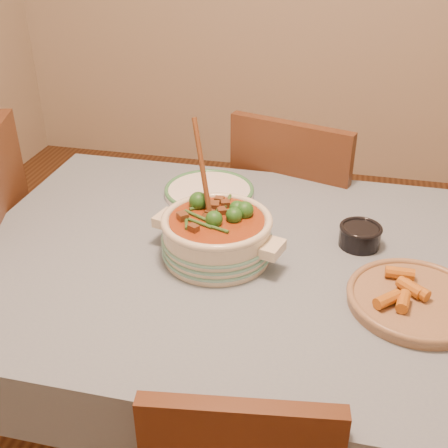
{
  "coord_description": "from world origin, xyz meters",
  "views": [
    {
      "loc": [
        0.14,
        -1.23,
        1.59
      ],
      "look_at": [
        -0.14,
        -0.01,
        0.86
      ],
      "focal_mm": 45.0,
      "sensor_mm": 36.0,
      "label": 1
    }
  ],
  "objects_px": {
    "condiment_bowl": "(360,235)",
    "chair_far": "(297,215)",
    "dining_table": "(276,288)",
    "white_plate": "(209,191)",
    "fried_plate": "(416,298)",
    "stew_casserole": "(217,233)"
  },
  "relations": [
    {
      "from": "condiment_bowl",
      "to": "chair_far",
      "type": "height_order",
      "value": "chair_far"
    },
    {
      "from": "dining_table",
      "to": "white_plate",
      "type": "xyz_separation_m",
      "value": [
        -0.27,
        0.33,
        0.1
      ]
    },
    {
      "from": "dining_table",
      "to": "white_plate",
      "type": "distance_m",
      "value": 0.44
    },
    {
      "from": "white_plate",
      "to": "chair_far",
      "type": "distance_m",
      "value": 0.48
    },
    {
      "from": "dining_table",
      "to": "white_plate",
      "type": "relative_size",
      "value": 5.53
    },
    {
      "from": "condiment_bowl",
      "to": "fried_plate",
      "type": "distance_m",
      "value": 0.27
    },
    {
      "from": "condiment_bowl",
      "to": "dining_table",
      "type": "bearing_deg",
      "value": -149.44
    },
    {
      "from": "condiment_bowl",
      "to": "chair_far",
      "type": "distance_m",
      "value": 0.63
    },
    {
      "from": "fried_plate",
      "to": "chair_far",
      "type": "xyz_separation_m",
      "value": [
        -0.35,
        0.77,
        -0.24
      ]
    },
    {
      "from": "fried_plate",
      "to": "chair_far",
      "type": "distance_m",
      "value": 0.88
    },
    {
      "from": "dining_table",
      "to": "chair_far",
      "type": "bearing_deg",
      "value": 90.74
    },
    {
      "from": "dining_table",
      "to": "stew_casserole",
      "type": "distance_m",
      "value": 0.23
    },
    {
      "from": "stew_casserole",
      "to": "fried_plate",
      "type": "bearing_deg",
      "value": -11.19
    },
    {
      "from": "dining_table",
      "to": "fried_plate",
      "type": "distance_m",
      "value": 0.38
    },
    {
      "from": "stew_casserole",
      "to": "chair_far",
      "type": "distance_m",
      "value": 0.75
    },
    {
      "from": "white_plate",
      "to": "dining_table",
      "type": "bearing_deg",
      "value": -50.63
    },
    {
      "from": "white_plate",
      "to": "stew_casserole",
      "type": "bearing_deg",
      "value": -72.47
    },
    {
      "from": "fried_plate",
      "to": "white_plate",
      "type": "bearing_deg",
      "value": 144.01
    },
    {
      "from": "white_plate",
      "to": "chair_far",
      "type": "bearing_deg",
      "value": 51.38
    },
    {
      "from": "fried_plate",
      "to": "condiment_bowl",
      "type": "bearing_deg",
      "value": 119.19
    },
    {
      "from": "condiment_bowl",
      "to": "chair_far",
      "type": "bearing_deg",
      "value": 112.2
    },
    {
      "from": "condiment_bowl",
      "to": "white_plate",
      "type": "bearing_deg",
      "value": 156.77
    }
  ]
}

